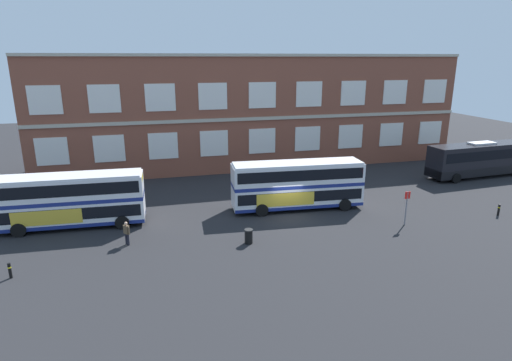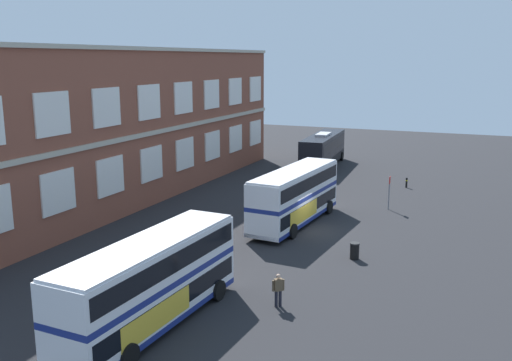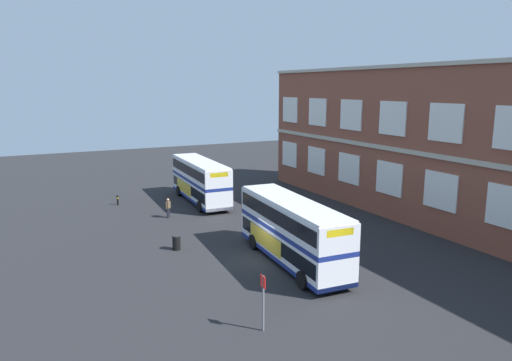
# 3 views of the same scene
# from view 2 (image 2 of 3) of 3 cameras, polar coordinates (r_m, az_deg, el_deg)

# --- Properties ---
(ground_plane) EXTENTS (120.00, 120.00, 0.00)m
(ground_plane) POSITION_cam_2_polar(r_m,az_deg,el_deg) (41.11, 2.47, -4.73)
(ground_plane) COLOR #232326
(brick_terminal_building) EXTENTS (48.67, 8.19, 12.87)m
(brick_terminal_building) POSITION_cam_2_polar(r_m,az_deg,el_deg) (48.99, -14.57, 5.16)
(brick_terminal_building) COLOR brown
(brick_terminal_building) RESTS_ON ground
(double_decker_near) EXTENTS (11.11, 3.24, 4.07)m
(double_decker_near) POSITION_cam_2_polar(r_m,az_deg,el_deg) (26.16, -10.57, -10.06)
(double_decker_near) COLOR silver
(double_decker_near) RESTS_ON ground
(double_decker_middle) EXTENTS (11.16, 3.45, 4.07)m
(double_decker_middle) POSITION_cam_2_polar(r_m,az_deg,el_deg) (41.47, 3.95, -1.51)
(double_decker_middle) COLOR silver
(double_decker_middle) RESTS_ON ground
(touring_coach) EXTENTS (12.14, 3.50, 3.80)m
(touring_coach) POSITION_cam_2_polar(r_m,az_deg,el_deg) (63.90, 6.76, 3.07)
(touring_coach) COLOR black
(touring_coach) RESTS_ON ground
(waiting_passenger) EXTENTS (0.47, 0.57, 1.70)m
(waiting_passenger) POSITION_cam_2_polar(r_m,az_deg,el_deg) (28.18, 2.26, -10.86)
(waiting_passenger) COLOR black
(waiting_passenger) RESTS_ON ground
(bus_stand_flag) EXTENTS (0.44, 0.10, 2.70)m
(bus_stand_flag) POSITION_cam_2_polar(r_m,az_deg,el_deg) (46.67, 13.28, -0.91)
(bus_stand_flag) COLOR slate
(bus_stand_flag) RESTS_ON ground
(station_litter_bin) EXTENTS (0.60, 0.60, 1.03)m
(station_litter_bin) POSITION_cam_2_polar(r_m,az_deg,el_deg) (35.14, 9.91, -6.99)
(station_litter_bin) COLOR black
(station_litter_bin) RESTS_ON ground
(safety_bollard_east) EXTENTS (0.19, 0.19, 0.95)m
(safety_bollard_east) POSITION_cam_2_polar(r_m,az_deg,el_deg) (55.23, 14.93, -0.20)
(safety_bollard_east) COLOR black
(safety_bollard_east) RESTS_ON ground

